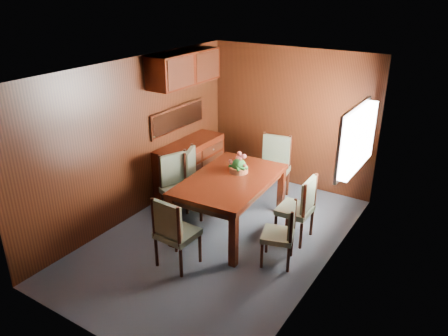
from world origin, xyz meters
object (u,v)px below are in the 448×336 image
Objects in this scene: dining_table at (230,185)px; chair_left_near at (178,184)px; flower_centerpiece at (239,163)px; chair_head at (173,230)px; chair_right_near at (283,231)px; sideboard at (190,167)px.

dining_table is 1.73× the size of chair_left_near.
dining_table is at bearing -88.65° from flower_centerpiece.
chair_left_near is 1.26m from chair_head.
chair_right_near is 2.94× the size of flower_centerpiece.
flower_centerpiece is at bearing 41.88° from chair_right_near.
flower_centerpiece reaches higher than dining_table.
dining_table is at bearing 52.51° from chair_right_near.
chair_left_near is 1.06× the size of chair_head.
chair_head is (0.73, -1.03, -0.03)m from chair_left_near.
flower_centerpiece is (-1.03, 0.61, 0.48)m from chair_right_near.
dining_table is (1.22, -0.68, 0.25)m from sideboard.
chair_left_near reaches higher than dining_table.
flower_centerpiece reaches higher than chair_right_near.
chair_right_near is (1.02, -0.38, -0.22)m from dining_table.
chair_left_near is at bearing 66.05° from chair_right_near.
chair_left_near is 3.57× the size of flower_centerpiece.
chair_right_near is at bearing 38.07° from chair_head.
chair_left_near is 1.86m from chair_right_near.
dining_table is 6.17× the size of flower_centerpiece.
chair_right_near is at bearing -23.90° from dining_table.
sideboard is at bearing 160.07° from flower_centerpiece.
flower_centerpiece is at bearing 138.01° from chair_left_near.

